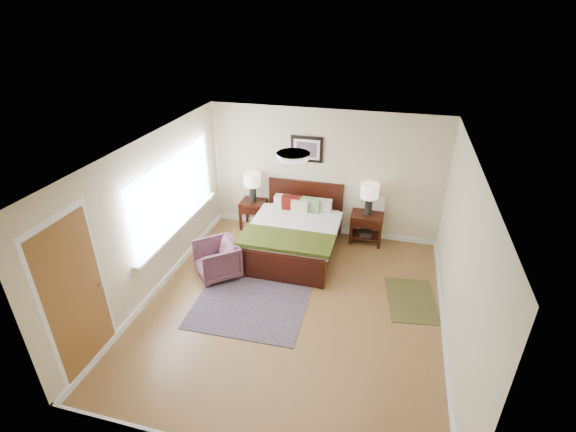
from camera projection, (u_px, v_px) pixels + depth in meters
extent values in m
plane|color=brown|center=(292.00, 307.00, 6.47)|extent=(5.00, 5.00, 0.00)
cube|color=#C1B58C|center=(324.00, 174.00, 8.03)|extent=(4.50, 0.04, 2.50)
cube|color=#C1B58C|center=(225.00, 374.00, 3.75)|extent=(4.50, 0.04, 2.50)
cube|color=#C1B58C|center=(151.00, 219.00, 6.40)|extent=(0.04, 5.00, 2.50)
cube|color=#C1B58C|center=(461.00, 260.00, 5.39)|extent=(0.04, 5.00, 2.50)
cube|color=white|center=(293.00, 153.00, 5.31)|extent=(4.50, 5.00, 0.02)
cube|color=silver|center=(173.00, 192.00, 6.92)|extent=(0.02, 2.72, 1.32)
cube|color=silver|center=(174.00, 192.00, 6.92)|extent=(0.01, 2.60, 1.20)
cube|color=silver|center=(180.00, 225.00, 7.21)|extent=(0.10, 2.72, 0.04)
cube|color=silver|center=(75.00, 297.00, 4.97)|extent=(0.01, 1.00, 2.18)
cube|color=brown|center=(77.00, 300.00, 4.99)|extent=(0.01, 0.90, 2.10)
cylinder|color=#999999|center=(100.00, 285.00, 5.33)|extent=(0.04, 0.04, 0.04)
cylinder|color=white|center=(293.00, 156.00, 5.33)|extent=(0.40, 0.40, 0.07)
cylinder|color=beige|center=(293.00, 153.00, 5.32)|extent=(0.44, 0.44, 0.01)
cube|color=black|center=(305.00, 205.00, 8.41)|extent=(1.50, 0.06, 1.05)
cube|color=black|center=(280.00, 268.00, 6.90)|extent=(1.50, 0.06, 0.53)
cube|color=black|center=(257.00, 234.00, 7.87)|extent=(0.06, 1.87, 0.17)
cube|color=black|center=(332.00, 244.00, 7.55)|extent=(0.06, 1.87, 0.17)
cube|color=beige|center=(294.00, 233.00, 7.65)|extent=(1.40, 1.85, 0.21)
cube|color=beige|center=(293.00, 229.00, 7.50)|extent=(1.58, 1.62, 0.09)
cube|color=#313C11|center=(286.00, 240.00, 7.06)|extent=(1.62, 0.70, 0.07)
cube|color=beige|center=(287.00, 202.00, 8.20)|extent=(0.47, 0.18, 0.24)
cube|color=beige|center=(319.00, 205.00, 8.06)|extent=(0.47, 0.18, 0.24)
cube|color=#550C09|center=(291.00, 203.00, 8.06)|extent=(0.37, 0.17, 0.30)
cube|color=#6B8B50|center=(310.00, 205.00, 7.97)|extent=(0.37, 0.16, 0.30)
cube|color=beige|center=(300.00, 207.00, 7.95)|extent=(0.32, 0.13, 0.26)
cube|color=black|center=(307.00, 149.00, 7.87)|extent=(0.62, 0.03, 0.50)
cube|color=silver|center=(307.00, 150.00, 7.86)|extent=(0.50, 0.01, 0.38)
cube|color=#A52D23|center=(306.00, 150.00, 7.85)|extent=(0.38, 0.01, 0.28)
cube|color=black|center=(253.00, 202.00, 8.47)|extent=(0.50, 0.45, 0.05)
cube|color=black|center=(241.00, 218.00, 8.49)|extent=(0.05, 0.05, 0.55)
cube|color=black|center=(261.00, 221.00, 8.39)|extent=(0.05, 0.05, 0.55)
cube|color=black|center=(247.00, 210.00, 8.82)|extent=(0.05, 0.05, 0.55)
cube|color=black|center=(267.00, 212.00, 8.72)|extent=(0.05, 0.05, 0.55)
cube|color=black|center=(250.00, 211.00, 8.34)|extent=(0.44, 0.03, 0.14)
cube|color=black|center=(368.00, 215.00, 7.95)|extent=(0.61, 0.46, 0.05)
cube|color=black|center=(351.00, 232.00, 7.98)|extent=(0.05, 0.05, 0.56)
cube|color=black|center=(380.00, 236.00, 7.85)|extent=(0.05, 0.05, 0.56)
cube|color=black|center=(353.00, 223.00, 8.32)|extent=(0.05, 0.05, 0.56)
cube|color=black|center=(381.00, 226.00, 8.19)|extent=(0.05, 0.05, 0.56)
cube|color=black|center=(366.00, 225.00, 7.81)|extent=(0.55, 0.03, 0.14)
cube|color=black|center=(366.00, 235.00, 8.15)|extent=(0.55, 0.40, 0.03)
cube|color=black|center=(366.00, 234.00, 8.14)|extent=(0.22, 0.28, 0.03)
cube|color=black|center=(366.00, 232.00, 8.12)|extent=(0.22, 0.28, 0.03)
cube|color=black|center=(366.00, 231.00, 8.10)|extent=(0.22, 0.28, 0.03)
cylinder|color=black|center=(253.00, 194.00, 8.38)|extent=(0.14, 0.14, 0.32)
cylinder|color=black|center=(253.00, 186.00, 8.30)|extent=(0.02, 0.02, 0.06)
cylinder|color=#FCE6C0|center=(252.00, 179.00, 8.23)|extent=(0.34, 0.34, 0.26)
cylinder|color=black|center=(368.00, 206.00, 7.86)|extent=(0.14, 0.14, 0.32)
cylinder|color=black|center=(369.00, 198.00, 7.77)|extent=(0.02, 0.02, 0.06)
cylinder|color=#FCE6C0|center=(370.00, 191.00, 7.71)|extent=(0.34, 0.34, 0.26)
imported|color=brown|center=(217.00, 259.00, 7.08)|extent=(0.96, 0.95, 0.63)
cube|color=#0E1346|center=(259.00, 287.00, 6.91)|extent=(1.79, 2.48, 0.01)
cube|color=black|center=(412.00, 300.00, 6.60)|extent=(0.88, 1.20, 0.01)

